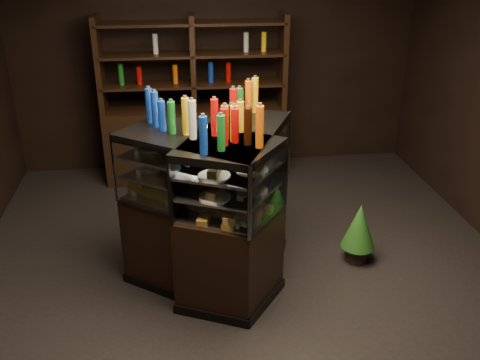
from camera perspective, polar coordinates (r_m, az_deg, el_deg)
The scene contains 7 objects.
ground at distance 5.05m, azimuth 0.39°, elevation -9.11°, with size 5.00×5.00×0.00m, color black.
room_shell at distance 4.28m, azimuth 0.47°, elevation 12.95°, with size 5.02×5.02×3.01m.
display_case at distance 4.61m, azimuth -2.29°, elevation -5.87°, with size 1.56×1.44×1.40m.
food_display at distance 4.34m, azimuth -2.39°, elevation 0.45°, with size 1.16×1.15×0.43m.
bottles_top at distance 4.17m, azimuth -2.55°, elevation 6.81°, with size 0.99×1.01×0.30m.
potted_conifer at distance 5.05m, azimuth 12.63°, elevation -4.71°, with size 0.31×0.31×0.67m.
back_shelving at distance 6.58m, azimuth -4.79°, elevation 5.22°, with size 2.19×0.48×2.00m.
Camera 1 is at (-0.59, -4.14, 2.84)m, focal length 40.00 mm.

